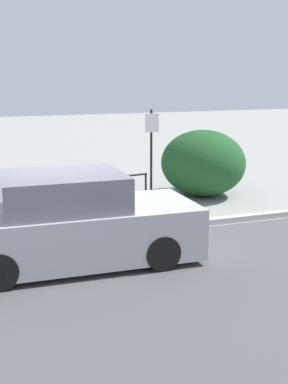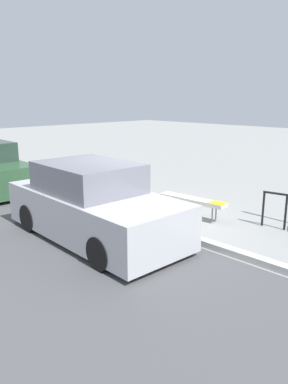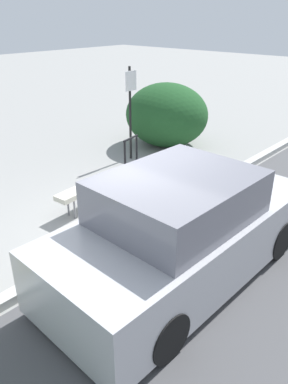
% 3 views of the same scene
% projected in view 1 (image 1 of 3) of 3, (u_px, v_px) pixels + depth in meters
% --- Properties ---
extents(ground_plane, '(60.00, 60.00, 0.00)m').
position_uv_depth(ground_plane, '(65.00, 240.00, 10.42)').
color(ground_plane, gray).
extents(road_strip, '(60.00, 10.00, 0.01)m').
position_uv_depth(road_strip, '(169.00, 380.00, 5.71)').
color(road_strip, '#4C4C4F').
rests_on(road_strip, ground_plane).
extents(curb, '(60.00, 0.20, 0.13)m').
position_uv_depth(curb, '(65.00, 237.00, 10.41)').
color(curb, '#B7B7B2').
rests_on(curb, ground_plane).
extents(bench, '(1.78, 0.45, 0.50)m').
position_uv_depth(bench, '(72.00, 203.00, 11.63)').
color(bench, gray).
rests_on(bench, ground_plane).
extents(bike_rack, '(0.55, 0.15, 0.83)m').
position_uv_depth(bike_rack, '(137.00, 187.00, 12.86)').
color(bike_rack, black).
rests_on(bike_rack, ground_plane).
extents(sign_post, '(0.36, 0.08, 2.30)m').
position_uv_depth(sign_post, '(151.00, 146.00, 13.39)').
color(sign_post, black).
rests_on(sign_post, ground_plane).
extents(shrub_hedge, '(2.19, 2.34, 1.74)m').
position_uv_depth(shrub_hedge, '(203.00, 163.00, 14.04)').
color(shrub_hedge, '#1E4C23').
rests_on(shrub_hedge, ground_plane).
extents(parked_car_near, '(4.27, 1.90, 1.57)m').
position_uv_depth(parked_car_near, '(71.00, 224.00, 9.04)').
color(parked_car_near, black).
rests_on(parked_car_near, ground_plane).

